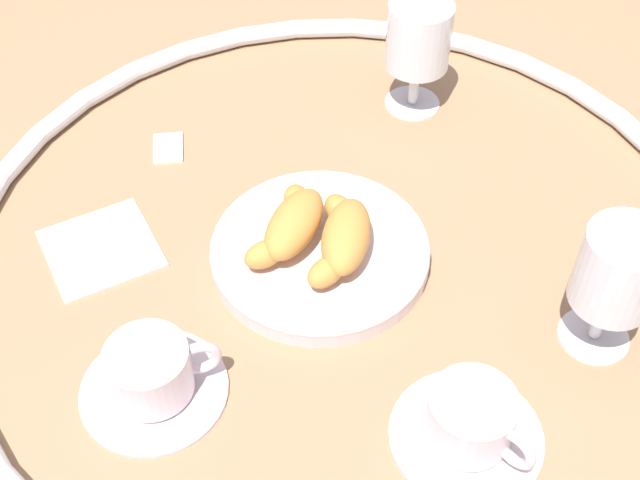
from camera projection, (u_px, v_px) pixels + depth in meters
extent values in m
plane|color=#997551|center=(342.00, 249.00, 0.90)|extent=(2.20, 2.20, 0.00)
torus|color=silver|center=(342.00, 242.00, 0.89)|extent=(0.81, 0.81, 0.02)
cylinder|color=silver|center=(320.00, 253.00, 0.88)|extent=(0.23, 0.23, 0.02)
torus|color=silver|center=(320.00, 247.00, 0.88)|extent=(0.23, 0.23, 0.01)
ellipsoid|color=#CC893D|center=(346.00, 236.00, 0.85)|extent=(0.11, 0.09, 0.04)
ellipsoid|color=#CC893D|center=(340.00, 210.00, 0.89)|extent=(0.05, 0.05, 0.03)
ellipsoid|color=#CC893D|center=(326.00, 272.00, 0.83)|extent=(0.05, 0.03, 0.03)
ellipsoid|color=#CC893D|center=(294.00, 224.00, 0.86)|extent=(0.11, 0.07, 0.04)
ellipsoid|color=#CC893D|center=(300.00, 199.00, 0.90)|extent=(0.05, 0.05, 0.03)
ellipsoid|color=#CC893D|center=(265.00, 254.00, 0.85)|extent=(0.05, 0.04, 0.03)
cylinder|color=silver|center=(154.00, 389.00, 0.78)|extent=(0.14, 0.14, 0.01)
cylinder|color=silver|center=(149.00, 370.00, 0.76)|extent=(0.08, 0.08, 0.05)
cylinder|color=#937A60|center=(145.00, 356.00, 0.74)|extent=(0.07, 0.07, 0.01)
torus|color=silver|center=(199.00, 358.00, 0.76)|extent=(0.04, 0.03, 0.04)
cylinder|color=silver|center=(466.00, 435.00, 0.75)|extent=(0.14, 0.14, 0.01)
cylinder|color=silver|center=(471.00, 417.00, 0.72)|extent=(0.08, 0.08, 0.05)
cylinder|color=brown|center=(474.00, 403.00, 0.71)|extent=(0.07, 0.07, 0.01)
torus|color=silver|center=(515.00, 449.00, 0.70)|extent=(0.01, 0.04, 0.04)
cylinder|color=white|center=(412.00, 102.00, 1.06)|extent=(0.07, 0.07, 0.01)
cylinder|color=white|center=(414.00, 83.00, 1.04)|extent=(0.01, 0.01, 0.05)
cylinder|color=white|center=(419.00, 36.00, 0.99)|extent=(0.08, 0.08, 0.08)
cylinder|color=#E0CC4C|center=(419.00, 39.00, 0.99)|extent=(0.07, 0.07, 0.07)
cylinder|color=white|center=(594.00, 335.00, 0.82)|extent=(0.07, 0.07, 0.01)
cylinder|color=white|center=(601.00, 316.00, 0.80)|extent=(0.01, 0.01, 0.05)
cylinder|color=white|center=(620.00, 269.00, 0.75)|extent=(0.08, 0.08, 0.08)
cylinder|color=gold|center=(619.00, 271.00, 0.75)|extent=(0.07, 0.07, 0.07)
cube|color=white|center=(168.00, 147.00, 1.00)|extent=(0.06, 0.06, 0.01)
cube|color=silver|center=(101.00, 248.00, 0.90)|extent=(0.15, 0.15, 0.01)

